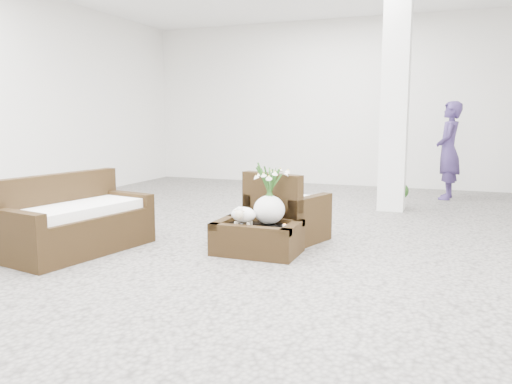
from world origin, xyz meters
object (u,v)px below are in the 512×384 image
(armchair, at_px, (288,206))
(coffee_table, at_px, (257,239))
(loveseat, at_px, (78,214))
(topiary, at_px, (391,164))

(armchair, bearing_deg, coffee_table, 97.76)
(coffee_table, bearing_deg, loveseat, -161.27)
(coffee_table, distance_m, loveseat, 1.96)
(armchair, xyz_separation_m, topiary, (0.90, 2.68, 0.30))
(coffee_table, xyz_separation_m, topiary, (1.03, 3.38, 0.56))
(topiary, bearing_deg, armchair, -108.63)
(coffee_table, bearing_deg, topiary, 73.08)
(armchair, bearing_deg, topiary, -90.82)
(coffee_table, height_order, armchair, armchair)
(loveseat, xyz_separation_m, topiary, (2.87, 4.00, 0.29))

